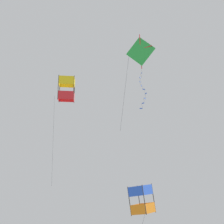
% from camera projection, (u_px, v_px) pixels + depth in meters
% --- Properties ---
extents(kite_box_far_centre, '(2.68, 2.44, 9.96)m').
position_uv_depth(kite_box_far_centre, '(66.00, 89.00, 29.86)').
color(kite_box_far_centre, yellow).
extents(kite_diamond_highest, '(3.06, 1.93, 6.75)m').
position_uv_depth(kite_diamond_highest, '(141.00, 52.00, 22.95)').
color(kite_diamond_highest, green).
extents(kite_box_upper_right, '(1.46, 1.75, 5.65)m').
position_uv_depth(kite_box_upper_right, '(142.00, 200.00, 23.74)').
color(kite_box_upper_right, blue).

